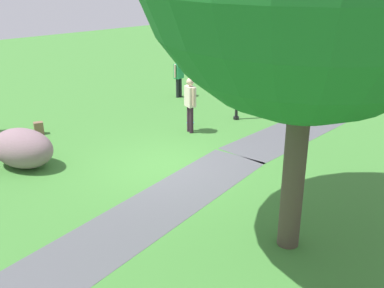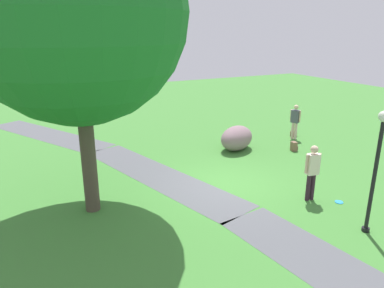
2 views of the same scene
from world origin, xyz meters
name	(u,v)px [view 1 (image 1 of 2)]	position (x,y,z in m)	size (l,w,h in m)	color
ground_plane	(166,167)	(0.00, 0.00, 0.00)	(48.00, 48.00, 0.00)	#3F7C33
footpath_segment_near	(313,122)	(-6.04, 0.10, 0.00)	(8.15, 2.74, 0.01)	#505156
footpath_segment_mid	(147,215)	(1.77, 1.75, 0.00)	(8.14, 3.78, 0.01)	#505156
lamp_post	(238,62)	(-4.21, -1.78, 2.01)	(0.28, 0.28, 3.23)	black
lawn_boulder	(23,148)	(2.95, -2.41, 0.53)	(1.88, 2.14, 1.06)	gray
man_near_boulder	(190,101)	(-2.18, -1.76, 1.04)	(0.29, 0.51, 1.77)	#321D2B
passerby_on_path	(179,75)	(-4.31, -5.24, 0.92)	(0.51, 0.31, 1.59)	black
spare_backpack_on_lawn	(39,128)	(1.72, -4.58, 0.19)	(0.32, 0.31, 0.40)	brown
frisbee_on_grass	(190,123)	(-2.72, -2.46, 0.01)	(0.25, 0.25, 0.02)	#2992DA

